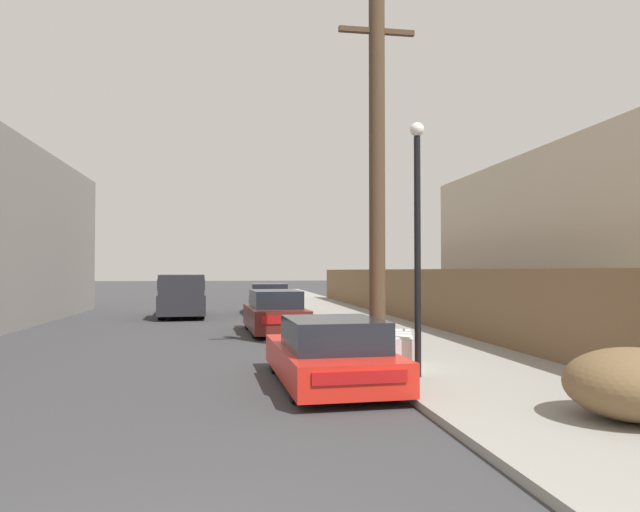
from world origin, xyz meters
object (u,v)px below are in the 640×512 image
pickup_truck (182,296)px  brush_pile (635,384)px  car_parked_far (269,299)px  utility_pole (377,171)px  car_parked_mid (275,313)px  parked_sports_car_red (330,354)px  street_lamp (417,228)px  discarded_fridge (395,350)px

pickup_truck → brush_pile: bearing=107.4°
car_parked_far → pickup_truck: bearing=-151.3°
utility_pole → brush_pile: utility_pole is taller
pickup_truck → utility_pole: size_ratio=0.66×
car_parked_mid → car_parked_far: car_parked_far is taller
parked_sports_car_red → utility_pole: utility_pole is taller
street_lamp → car_parked_far: bearing=95.0°
utility_pole → car_parked_mid: bearing=107.8°
discarded_fridge → street_lamp: bearing=-67.4°
parked_sports_car_red → street_lamp: (1.61, -0.09, 2.27)m
discarded_fridge → car_parked_far: (-1.43, 16.50, 0.20)m
parked_sports_car_red → car_parked_far: car_parked_far is taller
car_parked_far → utility_pole: (1.51, -14.77, 3.70)m
car_parked_mid → utility_pole: size_ratio=0.54×
parked_sports_car_red → car_parked_far: (0.06, 17.44, 0.10)m
discarded_fridge → brush_pile: 4.75m
discarded_fridge → pickup_truck: bearing=126.4°
pickup_truck → brush_pile: pickup_truck is taller
street_lamp → discarded_fridge: bearing=96.5°
pickup_truck → utility_pole: 14.26m
brush_pile → discarded_fridge: bearing=113.8°
discarded_fridge → car_parked_far: size_ratio=0.38×
discarded_fridge → brush_pile: brush_pile is taller
discarded_fridge → brush_pile: size_ratio=0.96×
brush_pile → pickup_truck: bearing=111.1°
utility_pole → brush_pile: (1.83, -6.07, -3.78)m
car_parked_far → brush_pile: bearing=-79.7°
street_lamp → car_parked_mid: bearing=102.5°
brush_pile → car_parked_mid: bearing=107.3°
street_lamp → parked_sports_car_red: bearing=176.8°
street_lamp → utility_pole: bearing=90.7°
discarded_fridge → brush_pile: bearing=-50.1°
utility_pole → brush_pile: 7.38m
brush_pile → utility_pole: bearing=106.8°
car_parked_mid → brush_pile: bearing=-75.7°
car_parked_mid → utility_pole: utility_pole is taller
discarded_fridge → brush_pile: (1.92, -4.34, 0.12)m
pickup_truck → street_lamp: (5.46, -15.49, 1.90)m
utility_pole → parked_sports_car_red: bearing=-120.5°
utility_pole → street_lamp: utility_pole is taller
pickup_truck → utility_pole: utility_pole is taller
car_parked_far → street_lamp: 17.73m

